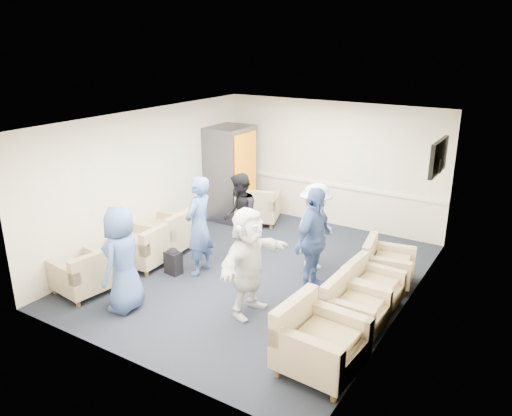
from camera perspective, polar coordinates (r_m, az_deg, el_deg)
The scene contains 25 objects.
floor at distance 8.86m, azimuth 0.27°, elevation -7.52°, with size 6.00×6.00×0.00m, color black.
ceiling at distance 8.03m, azimuth 0.30°, elevation 9.99°, with size 6.00×6.00×0.00m, color silver.
back_wall at distance 10.92m, azimuth 8.60°, elevation 4.95°, with size 5.00×0.02×2.70m, color beige.
front_wall at distance 6.18m, azimuth -14.57°, elevation -6.58°, with size 5.00×0.02×2.70m, color beige.
left_wall at distance 9.84m, azimuth -12.23°, elevation 3.18°, with size 0.02×6.00×2.70m, color beige.
right_wall at distance 7.43m, azimuth 16.95°, elevation -2.40°, with size 0.02×6.00×2.70m, color beige.
chair_rail at distance 11.02m, azimuth 8.45°, elevation 2.66°, with size 4.98×0.04×0.06m, color white.
tv at distance 8.93m, azimuth 20.14°, elevation 5.48°, with size 0.10×1.00×0.58m.
armchair_left_near at distance 8.55m, azimuth -18.94°, elevation -7.23°, with size 0.92×0.92×0.66m.
armchair_left_mid at distance 9.25m, azimuth -12.47°, elevation -4.52°, with size 0.89×0.89×0.68m.
armchair_left_far at distance 9.74m, azimuth -9.96°, elevation -3.01°, with size 0.96×0.96×0.72m.
armchair_right_near at distance 6.40m, azimuth 6.93°, elevation -15.11°, with size 1.00×1.00×0.76m.
armchair_right_midnear at distance 7.31m, azimuth 10.91°, elevation -11.28°, with size 0.80×0.80×0.63m.
armchair_right_midfar at distance 7.94m, azimuth 12.87°, elevation -8.90°, with size 0.81×0.81×0.61m.
armchair_right_far at distance 8.71m, azimuth 14.54°, elevation -6.36°, with size 0.91×0.91×0.63m.
armchair_corner at distance 11.10m, azimuth 0.20°, elevation 0.03°, with size 1.13×1.13×0.71m.
vending_machine at distance 11.28m, azimuth -2.98°, elevation 4.03°, with size 0.85×1.00×2.10m.
backpack at distance 8.89m, azimuth -9.45°, elevation -5.92°, with size 0.31×0.24×0.49m.
pillow at distance 8.48m, azimuth -19.05°, elevation -6.14°, with size 0.47×0.35×0.14m, color white.
person_front_left at distance 7.72m, azimuth -15.02°, elevation -5.64°, with size 0.80×0.52×1.64m, color #3D5792.
person_mid_left at distance 8.62m, azimuth -6.54°, elevation -2.05°, with size 0.64×0.42×1.75m, color #3D5792.
person_back_left at distance 9.26m, azimuth -1.87°, elevation -0.92°, with size 0.78×0.61×1.61m, color black.
person_back_right at distance 8.76m, azimuth 6.79°, elevation -2.27°, with size 1.03×0.59×1.60m, color white.
person_mid_right at distance 7.99m, azimuth 6.59°, elevation -3.75°, with size 1.03×0.43×1.76m, color #3D5792.
person_front_right at distance 7.34m, azimuth -0.86°, elevation -6.17°, with size 1.55×0.49×1.67m, color white.
Camera 1 is at (4.16, -6.76, 3.95)m, focal length 35.00 mm.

